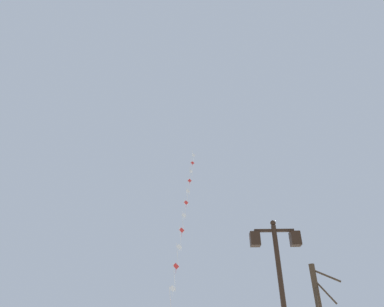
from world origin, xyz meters
The scene contains 2 objects.
twin_lantern_lamp_post centered at (2.93, 6.67, 3.29)m, with size 1.44×0.28×4.75m.
kite_train centered at (-0.79, 24.61, 11.43)m, with size 1.70×13.89×21.67m.
Camera 1 is at (0.84, -2.84, 1.46)m, focal length 30.74 mm.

